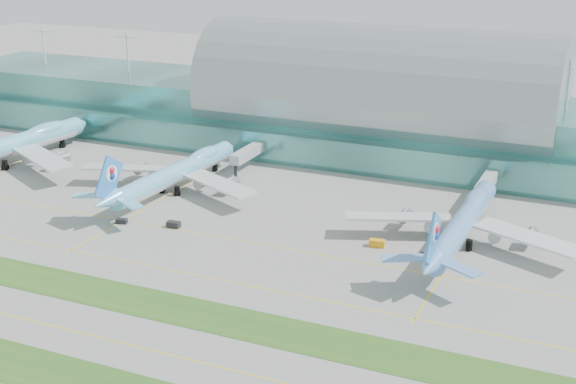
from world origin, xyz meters
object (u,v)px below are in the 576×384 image
at_px(terminal, 377,111).
at_px(airliner_b, 177,172).
at_px(airliner_a, 7,145).
at_px(airliner_c, 463,221).

relative_size(terminal, airliner_b, 5.02).
height_order(airliner_a, airliner_c, airliner_a).
bearing_deg(airliner_c, terminal, 124.14).
height_order(terminal, airliner_c, terminal).
bearing_deg(airliner_b, airliner_a, -176.21).
xyz_separation_m(airliner_b, airliner_c, (85.42, -5.92, -0.05)).
bearing_deg(airliner_c, airliner_b, 176.94).
distance_m(terminal, airliner_b, 74.71).
bearing_deg(airliner_a, airliner_b, 6.60).
height_order(airliner_a, airliner_b, airliner_a).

